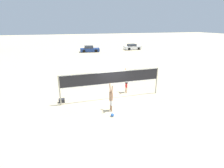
% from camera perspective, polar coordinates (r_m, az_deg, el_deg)
% --- Properties ---
extents(ground_plane, '(200.00, 200.00, 0.00)m').
position_cam_1_polar(ground_plane, '(15.08, 0.00, -4.78)').
color(ground_plane, beige).
extents(volleyball_net, '(8.57, 0.10, 2.42)m').
position_cam_1_polar(volleyball_net, '(14.46, 0.00, 1.59)').
color(volleyball_net, gray).
rests_on(volleyball_net, ground_plane).
extents(player_spiker, '(0.28, 0.70, 2.07)m').
position_cam_1_polar(player_spiker, '(12.64, -0.32, -4.30)').
color(player_spiker, tan).
rests_on(player_spiker, ground_plane).
extents(player_blocker, '(0.28, 0.72, 2.25)m').
position_cam_1_polar(player_blocker, '(16.04, 4.73, 1.20)').
color(player_blocker, beige).
rests_on(player_blocker, ground_plane).
extents(volleyball, '(0.24, 0.24, 0.24)m').
position_cam_1_polar(volleyball, '(12.29, 0.10, -10.06)').
color(volleyball, blue).
rests_on(volleyball, ground_plane).
extents(gear_bag, '(0.48, 0.36, 0.32)m').
position_cam_1_polar(gear_bag, '(14.89, -16.10, -5.24)').
color(gear_bag, '#2D2D33').
rests_on(gear_bag, ground_plane).
extents(parked_car_near, '(4.19, 2.09, 1.39)m').
position_cam_1_polar(parked_car_near, '(44.45, 6.65, 11.89)').
color(parked_car_near, silver).
rests_on(parked_car_near, ground_plane).
extents(parked_car_mid, '(4.53, 2.43, 1.40)m').
position_cam_1_polar(parked_car_mid, '(40.78, -7.33, 11.22)').
color(parked_car_mid, navy).
rests_on(parked_car_mid, ground_plane).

